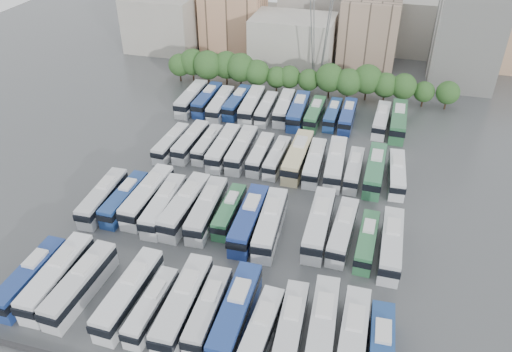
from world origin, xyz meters
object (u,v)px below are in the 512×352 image
(bus_r2_s3, at_px, (208,144))
(bus_r2_s2, at_px, (191,141))
(bus_r0_s11, at_px, (322,328))
(bus_r2_s5, at_px, (242,149))
(bus_r2_s4, at_px, (224,147))
(bus_r2_s10, at_px, (335,163))
(bus_r1_s5, at_px, (207,209))
(bus_r3_s2, at_px, (221,104))
(bus_r0_s10, at_px, (290,329))
(bus_r1_s12, at_px, (367,241))
(bus_r0_s2, at_px, (80,284))
(bus_r0_s5, at_px, (152,306))
(bus_r1_s2, at_px, (148,196))
(bus_r0_s12, at_px, (352,341))
(bus_r1_s10, at_px, (319,223))
(bus_r1_s11, at_px, (343,231))
(electricity_pylon, at_px, (322,1))
(bus_r3_s3, at_px, (237,102))
(bus_r3_s6, at_px, (284,107))
(bus_r3_s7, at_px, (298,111))
(bus_r3_s12, at_px, (381,120))
(bus_r2_s13, at_px, (397,174))
(bus_r3_s10, at_px, (348,116))
(bus_r3_s13, at_px, (398,121))
(bus_r0_s1, at_px, (58,276))
(bus_r2_s1, at_px, (171,143))
(bus_r3_s1, at_px, (207,99))
(bus_r2_s7, at_px, (277,157))
(bus_r2_s11, at_px, (354,169))
(bus_r0_s8, at_px, (236,313))
(bus_r1_s4, at_px, (185,205))
(bus_r3_s8, at_px, (315,113))
(bus_r3_s9, at_px, (333,114))
(bus_r0_s6, at_px, (183,303))
(bus_r0_s7, at_px, (208,310))
(apartment_tower, at_px, (470,28))
(bus_r0_s9, at_px, (260,333))
(bus_r1_s13, at_px, (391,244))
(bus_r1_s1, at_px, (125,199))
(bus_r1_s6, at_px, (229,211))
(bus_r2_s12, at_px, (375,170))
(bus_r1_s7, at_px, (249,219))
(bus_r3_s5, at_px, (266,109))
(bus_r3_s0, at_px, (192,98))
(bus_r1_s3, at_px, (164,205))
(bus_r2_s8, at_px, (298,156))
(bus_r2_s6, at_px, (260,154))
(bus_r1_s8, at_px, (270,223))

(bus_r2_s3, bearing_deg, bus_r2_s2, -176.25)
(bus_r0_s11, xyz_separation_m, bus_r2_s5, (-19.93, 35.26, -0.10))
(bus_r2_s4, xyz_separation_m, bus_r2_s10, (19.95, -0.09, 0.08))
(bus_r1_s5, height_order, bus_r3_s2, bus_r1_s5)
(bus_r0_s10, xyz_separation_m, bus_r1_s12, (6.97, 17.51, -0.19))
(bus_r0_s2, distance_m, bus_r0_s5, 9.84)
(bus_r1_s2, bearing_deg, bus_r0_s12, -28.14)
(bus_r1_s10, distance_m, bus_r1_s11, 3.46)
(electricity_pylon, bearing_deg, bus_r3_s3, -125.01)
(bus_r3_s6, bearing_deg, bus_r3_s7, -18.18)
(bus_r3_s12, bearing_deg, bus_r2_s13, -76.64)
(bus_r3_s10, height_order, bus_r3_s13, bus_r3_s13)
(bus_r0_s1, relative_size, bus_r2_s1, 1.18)
(bus_r2_s3, bearing_deg, bus_r0_s11, -52.49)
(bus_r1_s5, height_order, bus_r2_s5, bus_r1_s5)
(bus_r3_s3, bearing_deg, bus_r3_s10, 2.21)
(bus_r2_s2, bearing_deg, bus_r1_s11, -29.01)
(bus_r3_s1, bearing_deg, bus_r2_s3, -69.13)
(bus_r1_s11, relative_size, bus_r2_s10, 0.93)
(bus_r2_s5, relative_size, bus_r3_s7, 0.97)
(bus_r2_s2, relative_size, bus_r3_s12, 1.00)
(bus_r2_s7, height_order, bus_r3_s2, bus_r3_s2)
(bus_r2_s7, relative_size, bus_r2_s11, 1.00)
(bus_r0_s8, height_order, bus_r2_s11, bus_r0_s8)
(bus_r1_s4, height_order, bus_r3_s8, bus_r1_s4)
(bus_r2_s13, height_order, bus_r3_s9, bus_r2_s13)
(electricity_pylon, relative_size, bus_r0_s6, 2.49)
(bus_r0_s8, height_order, bus_r2_s3, bus_r0_s8)
(bus_r3_s12, bearing_deg, bus_r0_s7, -104.29)
(apartment_tower, distance_m, bus_r0_s9, 87.93)
(bus_r0_s11, bearing_deg, bus_r1_s13, 64.78)
(electricity_pylon, distance_m, bus_r0_s6, 75.69)
(bus_r1_s1, bearing_deg, bus_r1_s11, 3.05)
(bus_r1_s6, height_order, bus_r2_s13, bus_r2_s13)
(bus_r1_s10, bearing_deg, bus_r2_s12, 67.67)
(bus_r1_s12, bearing_deg, bus_r2_s13, 81.54)
(bus_r1_s7, xyz_separation_m, bus_r3_s5, (-6.63, 36.14, -0.30))
(bus_r0_s2, height_order, bus_r1_s11, bus_r0_s2)
(electricity_pylon, relative_size, bus_r1_s4, 2.49)
(bus_r0_s11, xyz_separation_m, bus_r3_s0, (-36.24, 52.62, -0.03))
(bus_r0_s10, xyz_separation_m, bus_r1_s5, (-16.43, 18.05, 0.13))
(bus_r2_s3, bearing_deg, bus_r1_s3, -88.74)
(bus_r0_s1, height_order, bus_r3_s7, bus_r0_s1)
(bus_r2_s8, bearing_deg, bus_r1_s4, -125.24)
(bus_r0_s7, xyz_separation_m, bus_r2_s6, (-3.23, 35.65, -0.09))
(bus_r2_s10, bearing_deg, bus_r3_s2, 144.95)
(bus_r1_s1, relative_size, bus_r2_s7, 1.07)
(bus_r1_s2, height_order, bus_r2_s12, bus_r1_s2)
(bus_r0_s8, relative_size, bus_r1_s8, 1.01)
(bus_r1_s11, xyz_separation_m, bus_r1_s13, (6.65, -1.18, 0.09))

